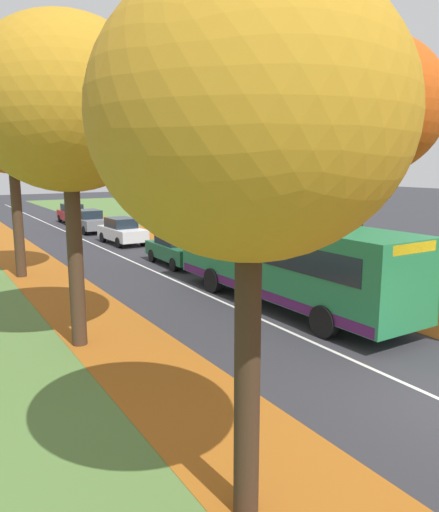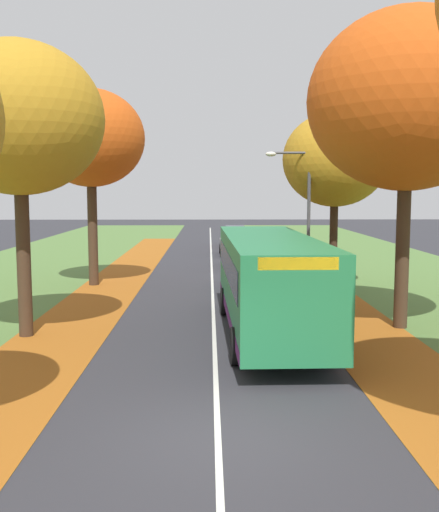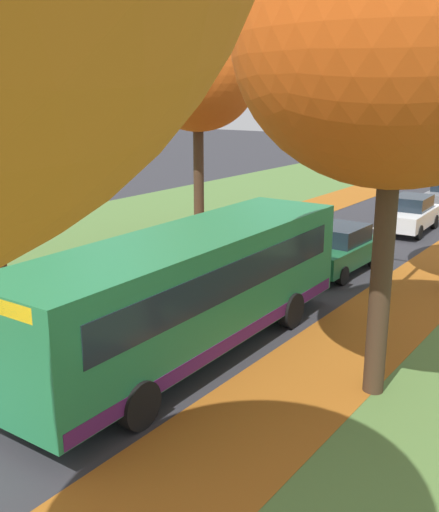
{
  "view_description": "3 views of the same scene",
  "coord_description": "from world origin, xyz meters",
  "px_view_note": "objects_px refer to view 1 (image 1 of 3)",
  "views": [
    {
      "loc": [
        -9.16,
        -5.67,
        4.96
      ],
      "look_at": [
        0.48,
        10.25,
        1.49
      ],
      "focal_mm": 35.0,
      "sensor_mm": 36.0,
      "label": 1
    },
    {
      "loc": [
        -0.15,
        -10.13,
        4.36
      ],
      "look_at": [
        0.26,
        12.81,
        1.84
      ],
      "focal_mm": 42.0,
      "sensor_mm": 36.0,
      "label": 2
    },
    {
      "loc": [
        10.01,
        -2.72,
        6.15
      ],
      "look_at": [
        0.53,
        10.5,
        1.66
      ],
      "focal_mm": 42.0,
      "sensor_mm": 36.0,
      "label": 3
    }
  ],
  "objects_px": {
    "car_white_following": "(122,231)",
    "car_grey_third_in_line": "(90,221)",
    "tree_left_near": "(67,105)",
    "streetlamp_right": "(228,189)",
    "tree_left_mid": "(10,122)",
    "tree_right_mid": "(240,149)",
    "tree_left_nearest": "(250,119)",
    "car_green_lead": "(177,248)",
    "car_red_fourth_in_line": "(73,214)",
    "bus": "(285,258)",
    "tree_right_near": "(363,107)"
  },
  "relations": [
    {
      "from": "streetlamp_right",
      "to": "tree_right_near",
      "type": "bearing_deg",
      "value": -69.64
    },
    {
      "from": "streetlamp_right",
      "to": "tree_left_nearest",
      "type": "bearing_deg",
      "value": -121.35
    },
    {
      "from": "tree_left_near",
      "to": "tree_left_mid",
      "type": "height_order",
      "value": "tree_left_mid"
    },
    {
      "from": "car_green_lead",
      "to": "car_red_fourth_in_line",
      "type": "height_order",
      "value": "same"
    },
    {
      "from": "tree_left_near",
      "to": "car_green_lead",
      "type": "bearing_deg",
      "value": 49.73
    },
    {
      "from": "tree_right_mid",
      "to": "car_red_fourth_in_line",
      "type": "height_order",
      "value": "tree_right_mid"
    },
    {
      "from": "tree_left_near",
      "to": "streetlamp_right",
      "type": "distance_m",
      "value": 12.01
    },
    {
      "from": "tree_left_mid",
      "to": "tree_right_mid",
      "type": "relative_size",
      "value": 1.15
    },
    {
      "from": "tree_left_mid",
      "to": "bus",
      "type": "height_order",
      "value": "tree_left_mid"
    },
    {
      "from": "bus",
      "to": "car_grey_third_in_line",
      "type": "bearing_deg",
      "value": 90.47
    },
    {
      "from": "tree_left_near",
      "to": "car_white_following",
      "type": "height_order",
      "value": "tree_left_near"
    },
    {
      "from": "tree_right_near",
      "to": "car_red_fourth_in_line",
      "type": "height_order",
      "value": "tree_right_near"
    },
    {
      "from": "tree_right_near",
      "to": "tree_right_mid",
      "type": "distance_m",
      "value": 7.91
    },
    {
      "from": "tree_left_near",
      "to": "car_red_fourth_in_line",
      "type": "bearing_deg",
      "value": 75.29
    },
    {
      "from": "tree_right_near",
      "to": "car_white_following",
      "type": "xyz_separation_m",
      "value": [
        -4.37,
        15.26,
        -6.28
      ]
    },
    {
      "from": "tree_left_nearest",
      "to": "car_green_lead",
      "type": "bearing_deg",
      "value": 66.73
    },
    {
      "from": "car_green_lead",
      "to": "car_white_following",
      "type": "relative_size",
      "value": 0.99
    },
    {
      "from": "car_red_fourth_in_line",
      "to": "tree_right_mid",
      "type": "bearing_deg",
      "value": -80.05
    },
    {
      "from": "tree_left_nearest",
      "to": "car_grey_third_in_line",
      "type": "height_order",
      "value": "tree_left_nearest"
    },
    {
      "from": "car_grey_third_in_line",
      "to": "car_red_fourth_in_line",
      "type": "xyz_separation_m",
      "value": [
        0.41,
        6.12,
        0.0
      ]
    },
    {
      "from": "tree_left_near",
      "to": "bus",
      "type": "relative_size",
      "value": 0.83
    },
    {
      "from": "tree_left_near",
      "to": "car_green_lead",
      "type": "height_order",
      "value": "tree_left_near"
    },
    {
      "from": "tree_left_mid",
      "to": "car_green_lead",
      "type": "relative_size",
      "value": 2.11
    },
    {
      "from": "tree_right_near",
      "to": "car_red_fourth_in_line",
      "type": "xyz_separation_m",
      "value": [
        -4.08,
        27.78,
        -6.28
      ]
    },
    {
      "from": "tree_left_nearest",
      "to": "bus",
      "type": "bearing_deg",
      "value": 48.61
    },
    {
      "from": "bus",
      "to": "car_grey_third_in_line",
      "type": "distance_m",
      "value": 22.47
    },
    {
      "from": "car_white_following",
      "to": "car_grey_third_in_line",
      "type": "relative_size",
      "value": 1.01
    },
    {
      "from": "streetlamp_right",
      "to": "car_green_lead",
      "type": "xyz_separation_m",
      "value": [
        -2.06,
        1.5,
        -2.92
      ]
    },
    {
      "from": "bus",
      "to": "car_green_lead",
      "type": "relative_size",
      "value": 2.47
    },
    {
      "from": "tree_left_mid",
      "to": "tree_right_near",
      "type": "distance_m",
      "value": 14.47
    },
    {
      "from": "tree_right_mid",
      "to": "bus",
      "type": "height_order",
      "value": "tree_right_mid"
    },
    {
      "from": "tree_right_mid",
      "to": "tree_left_nearest",
      "type": "bearing_deg",
      "value": -123.17
    },
    {
      "from": "tree_right_near",
      "to": "streetlamp_right",
      "type": "relative_size",
      "value": 1.65
    },
    {
      "from": "streetlamp_right",
      "to": "bus",
      "type": "xyz_separation_m",
      "value": [
        -2.01,
        -6.94,
        -2.03
      ]
    },
    {
      "from": "car_red_fourth_in_line",
      "to": "tree_left_near",
      "type": "bearing_deg",
      "value": -104.71
    },
    {
      "from": "tree_right_near",
      "to": "car_white_following",
      "type": "relative_size",
      "value": 2.31
    },
    {
      "from": "tree_right_mid",
      "to": "tree_left_mid",
      "type": "bearing_deg",
      "value": 174.39
    },
    {
      "from": "tree_left_nearest",
      "to": "car_grey_third_in_line",
      "type": "distance_m",
      "value": 31.73
    },
    {
      "from": "tree_left_mid",
      "to": "bus",
      "type": "relative_size",
      "value": 0.85
    },
    {
      "from": "tree_left_near",
      "to": "streetlamp_right",
      "type": "relative_size",
      "value": 1.44
    },
    {
      "from": "tree_left_nearest",
      "to": "car_red_fourth_in_line",
      "type": "xyz_separation_m",
      "value": [
        7.4,
        36.7,
        -4.69
      ]
    },
    {
      "from": "tree_left_nearest",
      "to": "car_green_lead",
      "type": "height_order",
      "value": "tree_left_nearest"
    },
    {
      "from": "car_green_lead",
      "to": "tree_left_mid",
      "type": "bearing_deg",
      "value": 170.58
    },
    {
      "from": "car_grey_third_in_line",
      "to": "car_red_fourth_in_line",
      "type": "bearing_deg",
      "value": 86.21
    },
    {
      "from": "tree_left_nearest",
      "to": "car_green_lead",
      "type": "distance_m",
      "value": 18.65
    },
    {
      "from": "streetlamp_right",
      "to": "car_red_fourth_in_line",
      "type": "relative_size",
      "value": 1.42
    },
    {
      "from": "streetlamp_right",
      "to": "bus",
      "type": "bearing_deg",
      "value": -106.15
    },
    {
      "from": "tree_left_nearest",
      "to": "streetlamp_right",
      "type": "height_order",
      "value": "tree_left_nearest"
    },
    {
      "from": "tree_left_nearest",
      "to": "car_red_fourth_in_line",
      "type": "distance_m",
      "value": 37.74
    },
    {
      "from": "tree_left_nearest",
      "to": "streetlamp_right",
      "type": "xyz_separation_m",
      "value": [
        9.19,
        15.08,
        -1.77
      ]
    }
  ]
}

